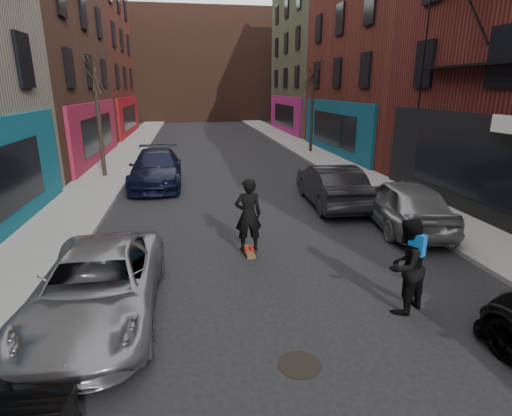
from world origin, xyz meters
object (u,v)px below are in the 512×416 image
object	(u,v)px
tree_left_far	(98,108)
parked_left_end	(156,168)
parked_right_far	(403,203)
skateboarder	(248,215)
tree_right_far	(312,100)
manhole	(300,365)
skateboard	(248,251)
parked_left_far	(98,286)
pedestrian	(406,266)
parked_right_end	(331,185)

from	to	relation	value
tree_left_far	parked_left_end	xyz separation A→B (m)	(2.66, -2.02, -2.59)
parked_right_far	skateboarder	xyz separation A→B (m)	(-5.15, -1.30, 0.30)
tree_right_far	skateboarder	size ratio (longest dim) A/B	3.42
parked_right_far	manhole	bearing A→B (deg)	56.82
parked_left_end	skateboard	size ratio (longest dim) A/B	6.83
parked_left_far	pedestrian	xyz separation A→B (m)	(5.91, -0.72, 0.30)
parked_right_end	pedestrian	size ratio (longest dim) A/B	2.45
skateboarder	manhole	bearing A→B (deg)	88.64
parked_left_end	parked_right_end	world-z (taller)	parked_left_end
parked_right_far	skateboarder	world-z (taller)	skateboarder
pedestrian	parked_right_end	bearing A→B (deg)	-127.02
tree_left_far	parked_right_end	xyz separation A→B (m)	(9.42, -6.36, -2.60)
tree_right_far	parked_right_far	distance (m)	15.49
tree_left_far	manhole	bearing A→B (deg)	-69.01
parked_right_far	skateboard	xyz separation A→B (m)	(-5.15, -1.30, -0.74)
parked_left_far	skateboarder	bearing A→B (deg)	38.64
parked_right_far	skateboarder	size ratio (longest dim) A/B	2.35
parked_left_end	parked_left_far	bearing A→B (deg)	-92.24
tree_left_far	skateboard	distance (m)	12.35
tree_left_far	parked_left_end	bearing A→B (deg)	-37.19
skateboarder	parked_right_far	bearing A→B (deg)	-169.03
parked_left_far	parked_right_far	xyz separation A→B (m)	(8.45, 3.94, 0.12)
pedestrian	tree_left_far	bearing A→B (deg)	-87.40
parked_left_far	manhole	world-z (taller)	parked_left_far
parked_left_end	skateboarder	xyz separation A→B (m)	(2.99, -8.45, 0.30)
parked_right_end	skateboard	world-z (taller)	parked_right_end
parked_left_far	parked_left_end	xyz separation A→B (m)	(0.31, 11.09, 0.12)
parked_right_end	skateboarder	xyz separation A→B (m)	(-3.77, -4.11, 0.31)
skateboard	pedestrian	size ratio (longest dim) A/B	0.41
parked_left_far	parked_left_end	size ratio (longest dim) A/B	0.89
parked_right_end	skateboarder	bearing A→B (deg)	50.41
tree_right_far	parked_right_far	world-z (taller)	tree_right_far
parked_left_far	manhole	xyz separation A→B (m)	(3.45, -2.01, -0.67)
tree_left_far	tree_right_far	size ratio (longest dim) A/B	0.96
parked_right_end	pedestrian	world-z (taller)	pedestrian
tree_left_far	parked_left_end	distance (m)	4.22
parked_left_far	manhole	distance (m)	4.05
manhole	parked_left_far	bearing A→B (deg)	149.76
tree_right_far	skateboarder	distance (m)	17.97
parked_left_end	pedestrian	size ratio (longest dim) A/B	2.83
skateboard	parked_left_far	bearing A→B (deg)	-144.56
parked_right_end	manhole	world-z (taller)	parked_right_end
parked_left_end	tree_right_far	bearing A→B (deg)	38.82
tree_right_far	pedestrian	xyz separation A→B (m)	(-4.14, -19.83, -2.56)
parked_left_far	manhole	size ratio (longest dim) A/B	6.94
parked_left_end	pedestrian	bearing A→B (deg)	-65.28
parked_left_far	pedestrian	bearing A→B (deg)	-7.03
tree_right_far	pedestrian	world-z (taller)	tree_right_far
tree_left_far	parked_left_far	size ratio (longest dim) A/B	1.34
parked_left_end	manhole	size ratio (longest dim) A/B	7.81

